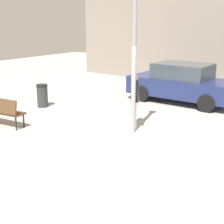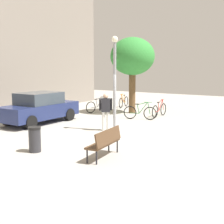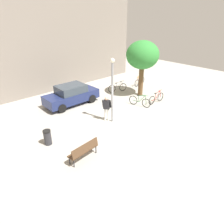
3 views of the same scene
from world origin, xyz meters
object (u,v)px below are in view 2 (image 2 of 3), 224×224
object	(u,v)px
person_by_lamppost	(106,109)
park_bench	(105,141)
lamppost	(115,76)
bicycle_green	(140,112)
bicycle_red	(159,110)
parked_car_navy	(40,108)
trash_bin	(35,139)
plaza_tree	(132,57)
bicycle_silver	(98,106)
bicycle_orange	(124,102)

from	to	relation	value
person_by_lamppost	park_bench	world-z (taller)	person_by_lamppost
lamppost	bicycle_green	world-z (taller)	lamppost
bicycle_red	parked_car_navy	bearing A→B (deg)	139.48
bicycle_red	trash_bin	xyz separation A→B (m)	(-9.01, 0.57, 0.05)
park_bench	bicycle_green	bearing A→B (deg)	18.54
lamppost	plaza_tree	xyz separation A→B (m)	(5.04, 1.88, 0.93)
person_by_lamppost	plaza_tree	xyz separation A→B (m)	(5.23, 1.52, 2.41)
trash_bin	bicycle_red	bearing A→B (deg)	-3.64
park_bench	bicycle_red	size ratio (longest dim) A/B	0.91
bicycle_red	person_by_lamppost	bearing A→B (deg)	174.53
lamppost	park_bench	bearing A→B (deg)	-152.24
lamppost	plaza_tree	distance (m)	5.46
trash_bin	person_by_lamppost	bearing A→B (deg)	-1.50
person_by_lamppost	plaza_tree	size ratio (longest dim) A/B	0.37
park_bench	trash_bin	world-z (taller)	park_bench
parked_car_navy	trash_bin	xyz separation A→B (m)	(-3.95, -3.75, -0.34)
bicycle_silver	bicycle_green	size ratio (longest dim) A/B	0.98
bicycle_red	parked_car_navy	distance (m)	6.67
park_bench	bicycle_silver	bearing A→B (deg)	36.20
bicycle_silver	bicycle_green	distance (m)	3.54
bicycle_red	bicycle_green	xyz separation A→B (m)	(-1.44, 0.49, -0.00)
person_by_lamppost	bicycle_orange	xyz separation A→B (m)	(7.20, 3.27, -0.58)
lamppost	plaza_tree	size ratio (longest dim) A/B	0.91
bicycle_orange	trash_bin	size ratio (longest dim) A/B	2.08
bicycle_green	parked_car_navy	world-z (taller)	parked_car_navy
bicycle_green	park_bench	bearing A→B (deg)	-161.46
lamppost	bicycle_red	distance (m)	5.09
parked_car_navy	trash_bin	bearing A→B (deg)	-136.47
person_by_lamppost	park_bench	bearing A→B (deg)	-146.71
lamppost	trash_bin	distance (m)	4.82
person_by_lamppost	bicycle_silver	world-z (taller)	person_by_lamppost
parked_car_navy	bicycle_green	bearing A→B (deg)	-46.68
lamppost	park_bench	world-z (taller)	lamppost
parked_car_navy	bicycle_silver	bearing A→B (deg)	-5.35
person_by_lamppost	bicycle_green	xyz separation A→B (m)	(3.39, 0.02, -0.58)
lamppost	bicycle_green	bearing A→B (deg)	6.76
bicycle_orange	trash_bin	distance (m)	11.81
parked_car_navy	person_by_lamppost	bearing A→B (deg)	-86.68
park_bench	bicycle_red	distance (m)	8.50
person_by_lamppost	bicycle_silver	bearing A→B (deg)	38.39
person_by_lamppost	park_bench	distance (m)	4.17
bicycle_green	plaza_tree	bearing A→B (deg)	39.26
bicycle_green	lamppost	bearing A→B (deg)	-173.24
trash_bin	lamppost	bearing A→B (deg)	-6.11
person_by_lamppost	bicycle_silver	distance (m)	5.56
bicycle_green	parked_car_navy	size ratio (longest dim) A/B	0.42
lamppost	trash_bin	bearing A→B (deg)	173.89
bicycle_orange	person_by_lamppost	bearing A→B (deg)	-155.56
plaza_tree	park_bench	bearing A→B (deg)	-156.40
bicycle_silver	bicycle_orange	bearing A→B (deg)	-3.22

